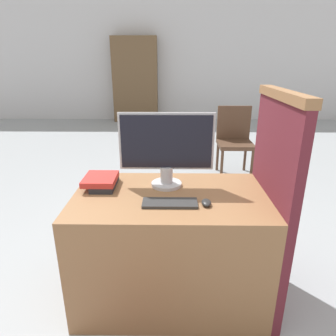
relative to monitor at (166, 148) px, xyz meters
The scene contains 10 objects.
ground_plane 1.08m from the monitor, 87.20° to the right, with size 20.00×20.00×0.00m, color #93999E.
wall_back 5.97m from the monitor, 89.77° to the left, with size 12.00×0.06×2.80m.
desk 0.62m from the monitor, 80.00° to the right, with size 1.14×0.69×0.72m.
carrel_divider 0.70m from the monitor, 12.16° to the right, with size 0.07×0.69×1.32m.
monitor is the anchor object (origin of this frame).
keyboard 0.36m from the monitor, 85.25° to the right, with size 0.30×0.12×0.02m.
mouse 0.42m from the monitor, 50.29° to the right, with size 0.05×0.08×0.03m.
book_stack 0.45m from the monitor, behind, with size 0.20×0.24×0.07m.
far_chair 2.31m from the monitor, 67.86° to the left, with size 0.44×0.44×0.89m.
bookshelf_far 5.78m from the monitor, 98.54° to the left, with size 1.06×0.32×1.96m.
Camera 1 is at (0.01, -1.26, 1.48)m, focal length 32.00 mm.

